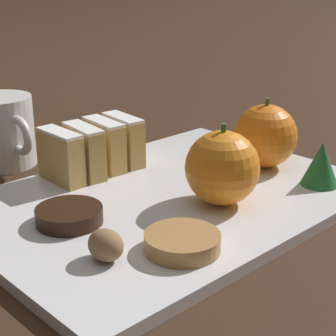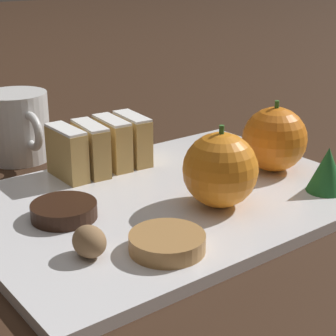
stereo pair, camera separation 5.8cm
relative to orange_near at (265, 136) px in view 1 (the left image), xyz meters
name	(u,v)px [view 1 (the left image)]	position (x,y,z in m)	size (l,w,h in m)	color
ground_plane	(168,205)	(-0.02, -0.14, -0.05)	(6.00, 6.00, 0.00)	#382316
serving_platter	(168,200)	(-0.02, -0.14, -0.04)	(0.30, 0.41, 0.01)	white
stollen_slice_front	(61,157)	(-0.12, -0.20, -0.01)	(0.06, 0.02, 0.06)	tan
stollen_slice_second	(84,151)	(-0.12, -0.17, -0.01)	(0.06, 0.03, 0.06)	tan
stollen_slice_third	(103,145)	(-0.12, -0.15, -0.01)	(0.06, 0.03, 0.06)	tan
stollen_slice_fourth	(123,140)	(-0.12, -0.12, -0.01)	(0.06, 0.03, 0.06)	tan
orange_near	(265,136)	(0.00, 0.00, 0.00)	(0.08, 0.08, 0.08)	orange
orange_far	(222,168)	(0.04, -0.12, 0.00)	(0.08, 0.08, 0.08)	orange
walnut	(106,245)	(0.05, -0.28, -0.02)	(0.03, 0.03, 0.03)	#8E6B47
chocolate_cookie	(69,215)	(-0.03, -0.26, -0.03)	(0.06, 0.06, 0.02)	black
gingerbread_cookie	(182,242)	(0.08, -0.22, -0.03)	(0.07, 0.07, 0.02)	#B27F47
evergreen_sprig	(321,164)	(0.08, 0.00, -0.01)	(0.04, 0.04, 0.05)	#23662D
coffee_mug	(1,131)	(-0.25, -0.21, -0.01)	(0.11, 0.08, 0.09)	white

